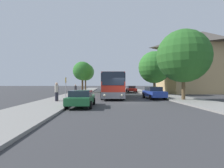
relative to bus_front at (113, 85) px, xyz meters
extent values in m
plane|color=#38383A|center=(1.04, -5.98, -1.71)|extent=(300.00, 300.00, 0.00)
cube|color=gray|center=(-5.96, -5.98, -1.63)|extent=(4.00, 120.00, 0.15)
cube|color=gray|center=(8.04, -5.98, -1.63)|extent=(4.00, 120.00, 0.15)
cube|color=tan|center=(19.70, 12.34, 3.01)|extent=(16.41, 11.99, 9.43)
pyramid|color=#423D38|center=(19.70, 12.34, 9.52)|extent=(16.41, 11.99, 3.60)
cube|color=gray|center=(0.00, 0.02, -1.08)|extent=(2.96, 11.02, 0.70)
cube|color=red|center=(0.00, 0.02, -0.16)|extent=(2.96, 11.02, 1.14)
cube|color=#232D3D|center=(0.00, 0.02, 0.88)|extent=(2.98, 10.80, 0.95)
cube|color=red|center=(0.00, 0.02, 1.42)|extent=(2.90, 10.80, 0.12)
cube|color=#232D3D|center=(-0.19, -5.48, 0.73)|extent=(2.33, 0.14, 1.45)
sphere|color=#F4EAC1|center=(-1.09, -5.47, -1.05)|extent=(0.24, 0.24, 0.24)
sphere|color=#F4EAC1|center=(0.72, -5.53, -1.05)|extent=(0.24, 0.24, 0.24)
cylinder|color=black|center=(-1.40, -3.22, -1.21)|extent=(0.33, 1.01, 1.00)
cylinder|color=black|center=(1.18, -3.31, -1.21)|extent=(0.33, 1.01, 1.00)
cylinder|color=black|center=(-1.18, 3.34, -1.21)|extent=(0.33, 1.01, 1.00)
cylinder|color=black|center=(1.41, 3.25, -1.21)|extent=(0.33, 1.01, 1.00)
cube|color=#2D2D2D|center=(-0.11, 13.66, -1.08)|extent=(2.75, 11.43, 0.70)
cube|color=yellow|center=(-0.11, 13.66, -0.03)|extent=(2.75, 11.43, 1.41)
cube|color=#232D3D|center=(-0.11, 13.66, 1.15)|extent=(2.77, 11.20, 0.95)
cube|color=yellow|center=(-0.11, 13.66, 1.68)|extent=(2.70, 11.20, 0.12)
cube|color=#232D3D|center=(-0.01, 7.94, 1.00)|extent=(2.30, 0.10, 1.45)
sphere|color=#F4EAC1|center=(-0.91, 7.90, -1.05)|extent=(0.24, 0.24, 0.24)
sphere|color=#F4EAC1|center=(0.88, 7.93, -1.05)|extent=(0.24, 0.24, 0.24)
cylinder|color=black|center=(-1.33, 10.22, -1.21)|extent=(0.32, 1.01, 1.00)
cylinder|color=black|center=(1.22, 10.27, -1.21)|extent=(0.32, 1.01, 1.00)
cylinder|color=black|center=(-1.45, 17.05, -1.21)|extent=(0.32, 1.01, 1.00)
cylinder|color=black|center=(1.10, 17.10, -1.21)|extent=(0.32, 1.01, 1.00)
cube|color=#236B38|center=(-2.98, -9.54, -1.12)|extent=(1.92, 4.52, 0.56)
cube|color=#232D3D|center=(-2.99, -9.72, -0.60)|extent=(1.64, 2.37, 0.47)
cylinder|color=black|center=(-3.83, -8.13, -1.40)|extent=(0.22, 0.63, 0.62)
cylinder|color=black|center=(-2.04, -8.18, -1.40)|extent=(0.22, 0.63, 0.62)
cylinder|color=black|center=(-3.91, -10.90, -1.40)|extent=(0.22, 0.63, 0.62)
cylinder|color=black|center=(-2.13, -10.95, -1.40)|extent=(0.22, 0.63, 0.62)
cube|color=#233D9E|center=(5.01, -2.42, -1.06)|extent=(1.91, 4.74, 0.68)
cube|color=#232D3D|center=(5.01, -2.24, -0.46)|extent=(1.63, 2.49, 0.51)
cylinder|color=black|center=(5.94, -3.84, -1.40)|extent=(0.22, 0.63, 0.62)
cylinder|color=black|center=(4.18, -3.90, -1.40)|extent=(0.22, 0.63, 0.62)
cylinder|color=black|center=(5.84, -0.94, -1.40)|extent=(0.22, 0.63, 0.62)
cylinder|color=black|center=(4.09, -1.00, -1.40)|extent=(0.22, 0.63, 0.62)
cube|color=red|center=(4.89, 15.11, -1.11)|extent=(1.93, 4.16, 0.57)
cube|color=#232D3D|center=(4.88, 15.27, -0.55)|extent=(1.65, 2.18, 0.56)
cylinder|color=black|center=(5.83, 13.87, -1.40)|extent=(0.22, 0.63, 0.62)
cylinder|color=black|center=(4.04, 13.81, -1.40)|extent=(0.22, 0.63, 0.62)
cylinder|color=black|center=(5.74, 16.41, -1.40)|extent=(0.22, 0.63, 0.62)
cylinder|color=black|center=(3.95, 16.35, -1.40)|extent=(0.22, 0.63, 0.62)
cylinder|color=gray|center=(-5.59, -3.43, -0.31)|extent=(0.08, 0.08, 2.50)
cube|color=yellow|center=(-5.59, -3.43, 0.59)|extent=(0.03, 0.45, 0.60)
cylinder|color=#23232D|center=(-5.04, -0.10, -1.17)|extent=(0.30, 0.30, 0.78)
cylinder|color=#333338|center=(-5.04, -0.10, -0.45)|extent=(0.36, 0.36, 0.65)
sphere|color=tan|center=(-5.04, -0.10, -0.02)|extent=(0.21, 0.21, 0.21)
cylinder|color=#23232D|center=(-5.85, -6.36, -1.12)|extent=(0.30, 0.30, 0.88)
cylinder|color=#B2A899|center=(-5.85, -6.36, -0.31)|extent=(0.36, 0.36, 0.74)
sphere|color=tan|center=(-5.85, -6.36, 0.18)|extent=(0.24, 0.24, 0.24)
cylinder|color=#23232D|center=(-6.05, -5.54, -1.13)|extent=(0.30, 0.30, 0.86)
cylinder|color=navy|center=(-6.05, -5.54, -0.34)|extent=(0.36, 0.36, 0.72)
sphere|color=tan|center=(-6.05, -5.54, 0.13)|extent=(0.23, 0.23, 0.23)
cylinder|color=#47331E|center=(-6.78, 28.22, 0.11)|extent=(0.40, 0.40, 3.33)
sphere|color=#428938|center=(-6.78, 28.22, 3.68)|extent=(5.07, 5.07, 5.07)
cylinder|color=#47331E|center=(-6.09, 15.55, -0.03)|extent=(0.40, 0.40, 3.05)
sphere|color=#2D7028|center=(-6.09, 15.55, 3.07)|extent=(4.22, 4.22, 4.22)
cylinder|color=brown|center=(7.58, -5.01, -0.26)|extent=(0.40, 0.40, 2.60)
sphere|color=#286023|center=(7.58, -5.01, 3.22)|extent=(5.80, 5.80, 5.80)
cylinder|color=brown|center=(7.13, 4.66, -0.29)|extent=(0.40, 0.40, 2.53)
sphere|color=#2D7028|center=(7.13, 4.66, 2.93)|extent=(5.23, 5.23, 5.23)
cylinder|color=#513D23|center=(8.52, 9.55, -0.26)|extent=(0.40, 0.40, 2.60)
sphere|color=#286023|center=(8.52, 9.55, 3.32)|extent=(6.07, 6.07, 6.07)
camera|label=1|loc=(-1.09, -23.85, 0.15)|focal=28.00mm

